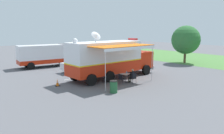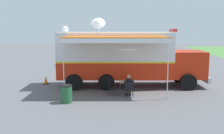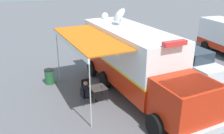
{
  "view_description": "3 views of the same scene",
  "coord_description": "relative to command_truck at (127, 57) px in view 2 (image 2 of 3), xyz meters",
  "views": [
    {
      "loc": [
        16.68,
        -12.5,
        4.69
      ],
      "look_at": [
        2.07,
        -0.82,
        1.5
      ],
      "focal_mm": 36.23,
      "sensor_mm": 36.0,
      "label": 1
    },
    {
      "loc": [
        16.97,
        0.6,
        3.7
      ],
      "look_at": [
        -0.01,
        -0.2,
        1.25
      ],
      "focal_mm": 42.28,
      "sensor_mm": 36.0,
      "label": 2
    },
    {
      "loc": [
        5.84,
        11.32,
        6.29
      ],
      "look_at": [
        0.88,
        -0.33,
        1.29
      ],
      "focal_mm": 38.44,
      "sensor_mm": 36.0,
      "label": 3
    }
  ],
  "objects": [
    {
      "name": "ground_plane",
      "position": [
        0.0,
        -0.75,
        -1.94
      ],
      "size": [
        100.0,
        100.0,
        0.0
      ],
      "primitive_type": "plane",
      "color": "#5B5B60"
    },
    {
      "name": "car_behind_truck",
      "position": [
        -4.61,
        -0.63,
        -1.06
      ],
      "size": [
        2.09,
        4.24,
        1.76
      ],
      "color": "silver",
      "rests_on": "ground"
    },
    {
      "name": "folding_chair_beside_table",
      "position": [
        2.49,
        -0.87,
        -1.43
      ],
      "size": [
        0.5,
        0.5,
        0.87
      ],
      "color": "black",
      "rests_on": "ground"
    },
    {
      "name": "car_far_corner",
      "position": [
        -8.86,
        3.65,
        -1.06
      ],
      "size": [
        4.42,
        2.48,
        1.76
      ],
      "color": "#B2B5BA",
      "rests_on": "ground"
    },
    {
      "name": "support_truck",
      "position": [
        -10.15,
        -2.46,
        -0.56
      ],
      "size": [
        2.81,
        6.96,
        2.7
      ],
      "color": "white",
      "rests_on": "ground"
    },
    {
      "name": "seated_responder",
      "position": [
        2.73,
        0.11,
        -1.29
      ],
      "size": [
        0.67,
        0.57,
        1.25
      ],
      "color": "black",
      "rests_on": "ground"
    },
    {
      "name": "traffic_cone",
      "position": [
        -0.3,
        -5.44,
        -1.66
      ],
      "size": [
        0.36,
        0.36,
        0.58
      ],
      "color": "black",
      "rests_on": "ground"
    },
    {
      "name": "lot_stripe",
      "position": [
        -2.04,
        -1.63,
        -1.94
      ],
      "size": [
        0.34,
        4.8,
        0.01
      ],
      "primitive_type": "cube",
      "rotation": [
        0.0,
        0.0,
        0.05
      ],
      "color": "silver",
      "rests_on": "ground"
    },
    {
      "name": "water_bottle",
      "position": [
        2.02,
        0.15,
        -1.11
      ],
      "size": [
        0.07,
        0.07,
        0.22
      ],
      "color": "#4C99D8",
      "rests_on": "folding_table"
    },
    {
      "name": "trash_bin",
      "position": [
        4.13,
        -3.06,
        -1.49
      ],
      "size": [
        0.57,
        0.57,
        0.91
      ],
      "color": "#235B33",
      "rests_on": "ground"
    },
    {
      "name": "folding_chair_at_table",
      "position": [
        2.91,
        0.12,
        -1.43
      ],
      "size": [
        0.5,
        0.5,
        0.87
      ],
      "color": "black",
      "rests_on": "ground"
    },
    {
      "name": "folding_table",
      "position": [
        2.11,
        -0.02,
        -1.27
      ],
      "size": [
        0.84,
        0.84,
        0.73
      ],
      "color": "silver",
      "rests_on": "ground"
    },
    {
      "name": "command_truck",
      "position": [
        0.0,
        0.0,
        0.0
      ],
      "size": [
        5.21,
        9.59,
        4.53
      ],
      "color": "red",
      "rests_on": "ground"
    }
  ]
}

